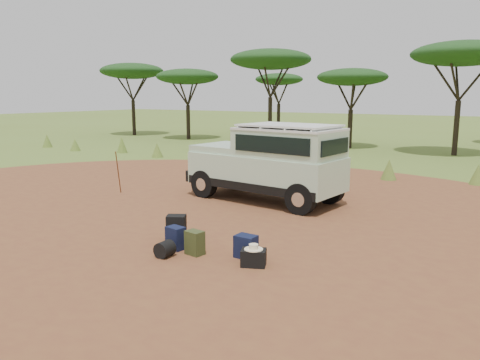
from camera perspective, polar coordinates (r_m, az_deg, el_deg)
The scene contains 13 objects.
ground at distance 12.66m, azimuth -5.97°, elevation -4.43°, with size 140.00×140.00×0.00m, color olive.
dirt_clearing at distance 12.66m, azimuth -5.97°, elevation -4.41°, with size 23.00×23.00×0.01m, color brown.
grass_fringe at distance 19.94m, azimuth 9.87°, elevation 2.08°, with size 36.60×1.60×0.90m.
acacia_treeline at distance 30.24m, azimuth 19.64°, elevation 12.90°, with size 46.70×13.20×6.26m.
safari_vehicle at distance 14.20m, azimuth 3.63°, elevation 1.94°, with size 5.06×2.43×2.37m.
walking_staff at distance 15.85m, azimuth -14.62°, elevation 0.90°, with size 0.03×0.03×1.43m, color brown.
backpack_black at distance 10.62m, azimuth -7.76°, elevation -5.78°, with size 0.42×0.31×0.57m, color black.
backpack_navy at distance 10.00m, azimuth -7.85°, elevation -7.04°, with size 0.38×0.27×0.49m, color black.
backpack_olive at distance 9.63m, azimuth -5.54°, elevation -7.64°, with size 0.36×0.26×0.50m, color #33401D.
duffel_navy at distance 9.42m, azimuth 0.73°, elevation -8.12°, with size 0.41×0.31×0.46m, color black.
hard_case at distance 9.01m, azimuth 1.66°, elevation -9.46°, with size 0.46×0.33×0.33m, color black.
stuff_sack at distance 9.60m, azimuth -9.15°, elevation -8.33°, with size 0.33×0.33×0.33m, color black.
safari_hat at distance 8.94m, azimuth 1.67°, elevation -8.23°, with size 0.36×0.36×0.10m.
Camera 1 is at (7.62, -9.59, 3.21)m, focal length 35.00 mm.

